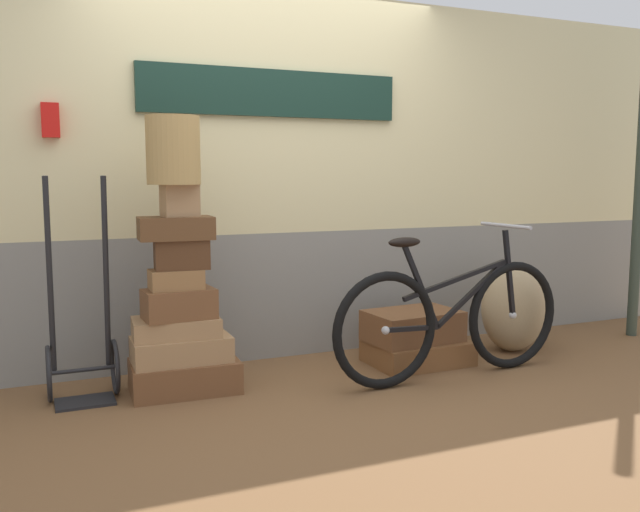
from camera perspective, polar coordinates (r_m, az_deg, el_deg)
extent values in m
cube|color=brown|center=(4.12, -0.66, -11.65)|extent=(9.12, 5.20, 0.06)
cube|color=gray|center=(4.77, -4.60, -3.24)|extent=(7.12, 0.20, 0.88)
cube|color=beige|center=(4.71, -4.75, 11.97)|extent=(7.12, 0.20, 1.63)
cube|color=#142D23|center=(4.62, -4.02, 13.62)|extent=(1.80, 0.04, 0.31)
cube|color=red|center=(4.32, -21.92, 10.64)|extent=(0.10, 0.08, 0.20)
cylinder|color=#2D382D|center=(5.83, 25.54, 6.03)|extent=(0.08, 0.08, 2.51)
cube|color=brown|center=(4.13, -11.41, -9.94)|extent=(0.64, 0.41, 0.19)
cube|color=#9E754C|center=(4.07, -11.67, -7.76)|extent=(0.57, 0.31, 0.15)
cube|color=#9E754C|center=(4.05, -12.11, -5.93)|extent=(0.52, 0.34, 0.11)
cube|color=brown|center=(4.00, -11.87, -3.99)|extent=(0.42, 0.26, 0.17)
cube|color=olive|center=(3.98, -12.11, -1.95)|extent=(0.30, 0.19, 0.12)
cube|color=#4C2D19|center=(3.98, -11.66, 0.15)|extent=(0.32, 0.22, 0.17)
cube|color=brown|center=(3.97, -12.14, 2.33)|extent=(0.43, 0.27, 0.13)
cube|color=#9E754C|center=(3.96, -11.82, 4.62)|extent=(0.21, 0.16, 0.19)
cube|color=brown|center=(4.68, 8.27, -8.03)|extent=(0.66, 0.49, 0.16)
cube|color=brown|center=(4.62, 7.87, -5.88)|extent=(0.64, 0.45, 0.21)
cylinder|color=#A8844C|center=(3.93, -12.35, 8.75)|extent=(0.30, 0.30, 0.38)
torus|color=black|center=(4.15, -22.03, -9.25)|extent=(0.03, 0.32, 0.32)
torus|color=black|center=(4.17, -17.00, -8.96)|extent=(0.03, 0.32, 0.32)
cylinder|color=black|center=(4.15, -19.50, -9.11)|extent=(0.36, 0.02, 0.02)
cylinder|color=black|center=(4.03, -21.96, -1.59)|extent=(0.03, 0.14, 1.11)
cylinder|color=black|center=(4.05, -17.70, -1.37)|extent=(0.03, 0.14, 1.11)
cube|color=black|center=(4.09, -19.31, -11.60)|extent=(0.32, 0.22, 0.02)
ellipsoid|color=tan|center=(5.09, 16.11, -4.16)|extent=(0.49, 0.41, 0.65)
torus|color=black|center=(4.05, 5.58, -6.30)|extent=(0.72, 0.09, 0.71)
sphere|color=#B2B2B7|center=(4.05, 5.58, -6.30)|extent=(0.05, 0.05, 0.05)
torus|color=black|center=(4.64, 16.04, -4.84)|extent=(0.72, 0.09, 0.71)
sphere|color=#B2B2B7|center=(4.64, 16.04, -4.84)|extent=(0.05, 0.05, 0.05)
cube|color=black|center=(4.38, 12.71, -3.12)|extent=(0.54, 0.06, 0.40)
cube|color=black|center=(4.14, 8.57, -2.63)|extent=(0.28, 0.04, 0.53)
cube|color=black|center=(4.15, 7.79, -6.13)|extent=(0.38, 0.05, 0.05)
cube|color=black|center=(4.29, 11.45, -1.98)|extent=(0.78, 0.07, 0.21)
cube|color=black|center=(4.56, 15.75, -1.41)|extent=(0.12, 0.03, 0.57)
ellipsoid|color=black|center=(4.03, 7.18, 1.17)|extent=(0.22, 0.10, 0.06)
cylinder|color=#A5A5AD|center=(4.49, 15.45, 2.51)|extent=(0.05, 0.46, 0.02)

